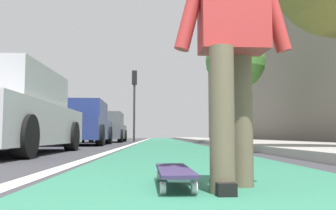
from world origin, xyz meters
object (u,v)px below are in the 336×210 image
at_px(parked_car_mid, 79,124).
at_px(pedestrian_distant, 234,119).
at_px(traffic_light, 134,92).
at_px(parked_car_far, 105,128).
at_px(skater_person, 232,33).
at_px(parked_car_near, 2,114).
at_px(street_tree_mid, 235,62).
at_px(skateboard, 174,172).

bearing_deg(parked_car_mid, pedestrian_distant, -78.39).
bearing_deg(traffic_light, parked_car_far, 150.82).
bearing_deg(skater_person, parked_car_near, 36.58).
xyz_separation_m(skater_person, street_tree_mid, (12.20, -2.65, 2.34)).
relative_size(traffic_light, pedestrian_distant, 2.39).
bearing_deg(street_tree_mid, skater_person, 167.76).
height_order(parked_car_mid, parked_car_far, parked_car_mid).
relative_size(skateboard, pedestrian_distant, 0.50).
bearing_deg(street_tree_mid, parked_car_far, 54.37).
relative_size(skateboard, traffic_light, 0.21).
bearing_deg(skateboard, traffic_light, 4.47).
bearing_deg(skateboard, parked_car_mid, 15.23).
relative_size(parked_car_far, pedestrian_distant, 2.73).
height_order(parked_car_near, pedestrian_distant, pedestrian_distant).
relative_size(skater_person, traffic_light, 0.41).
xyz_separation_m(parked_car_mid, street_tree_mid, (1.70, -5.81, 2.56)).
height_order(skater_person, traffic_light, traffic_light).
distance_m(parked_car_near, parked_car_mid, 6.25).
bearing_deg(parked_car_near, skater_person, -143.42).
height_order(parked_car_mid, pedestrian_distant, pedestrian_distant).
distance_m(parked_car_far, traffic_light, 3.43).
height_order(parked_car_far, street_tree_mid, street_tree_mid).
bearing_deg(pedestrian_distant, parked_car_mid, 101.61).
distance_m(parked_car_near, street_tree_mid, 10.18).
height_order(skateboard, street_tree_mid, street_tree_mid).
distance_m(skater_person, traffic_light, 18.88).
distance_m(traffic_light, street_tree_mid, 7.88).
bearing_deg(street_tree_mid, pedestrian_distant, 160.31).
bearing_deg(traffic_light, pedestrian_distant, -148.89).
xyz_separation_m(parked_car_mid, traffic_light, (8.19, -1.37, 2.08)).
distance_m(parked_car_far, pedestrian_distant, 7.27).
distance_m(street_tree_mid, pedestrian_distant, 2.38).
bearing_deg(skateboard, skater_person, -113.36).
relative_size(parked_car_near, parked_car_far, 0.98).
height_order(skater_person, parked_car_near, skater_person).
bearing_deg(parked_car_far, skater_person, -169.20).
relative_size(parked_car_mid, parked_car_far, 0.95).
xyz_separation_m(skateboard, skater_person, (-0.15, -0.35, 0.84)).
bearing_deg(parked_car_mid, parked_car_near, -179.93).
bearing_deg(parked_car_mid, parked_car_far, -0.49).
height_order(skateboard, parked_car_far, parked_car_far).
xyz_separation_m(parked_car_far, pedestrian_distant, (-4.68, -5.57, 0.26)).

